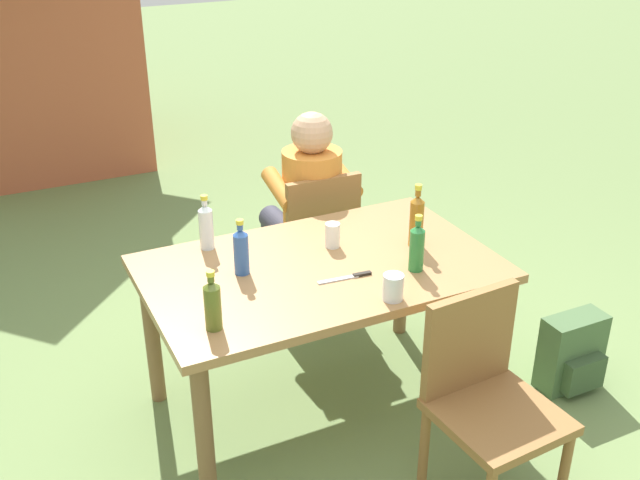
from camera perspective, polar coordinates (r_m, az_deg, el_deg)
name	(u,v)px	position (r m, az deg, el deg)	size (l,w,h in m)	color
ground_plane	(320,404)	(3.67, 0.00, -12.37)	(24.00, 24.00, 0.00)	#6B844C
dining_table	(320,284)	(3.30, 0.00, -3.36)	(1.51, 0.93, 0.76)	#A37547
chair_far_right	(314,236)	(4.12, -0.42, 0.31)	(0.45, 0.45, 0.87)	olive
chair_near_right	(486,392)	(3.01, 12.47, -11.23)	(0.47, 0.47, 0.87)	olive
person_in_white_shirt	(306,201)	(4.14, -1.06, 2.99)	(0.47, 0.61, 1.18)	orange
bottle_olive	(213,304)	(2.79, -8.16, -4.84)	(0.06, 0.06, 0.24)	#566623
bottle_green	(417,247)	(3.19, 7.37, -0.51)	(0.06, 0.06, 0.25)	#287A38
bottle_amber	(417,220)	(3.39, 7.34, 1.54)	(0.06, 0.06, 0.30)	#996019
bottle_blue	(241,250)	(3.15, -6.01, -0.80)	(0.06, 0.06, 0.25)	#2D56A3
bottle_clear	(206,226)	(3.38, -8.65, 1.08)	(0.06, 0.06, 0.26)	white
cup_white	(332,235)	(3.38, 0.96, 0.37)	(0.07, 0.07, 0.11)	white
cup_glass	(393,287)	(2.98, 5.57, -3.59)	(0.08, 0.08, 0.11)	silver
table_knife	(349,277)	(3.15, 2.20, -2.82)	(0.24, 0.04, 0.01)	silver
backpack_by_near_side	(572,354)	(3.88, 18.63, -8.21)	(0.31, 0.21, 0.39)	#47663D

